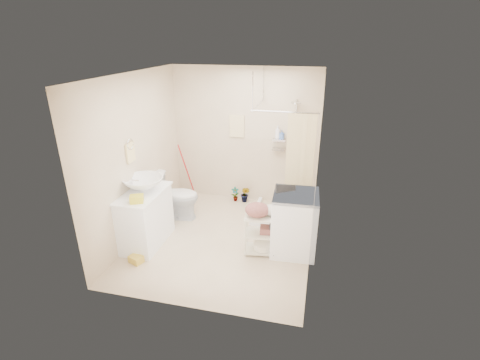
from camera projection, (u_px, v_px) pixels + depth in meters
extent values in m
plane|color=beige|center=(223.00, 239.00, 5.71)|extent=(3.20, 3.20, 0.00)
cube|color=silver|center=(220.00, 75.00, 4.71)|extent=(2.80, 3.20, 0.04)
cube|color=beige|center=(245.00, 137.00, 6.65)|extent=(2.80, 0.04, 2.60)
cube|color=beige|center=(181.00, 214.00, 3.77)|extent=(2.80, 0.04, 2.60)
cube|color=beige|center=(137.00, 158.00, 5.51)|extent=(0.04, 3.20, 2.60)
cube|color=beige|center=(317.00, 172.00, 4.91)|extent=(0.04, 3.20, 2.60)
cube|color=white|center=(145.00, 218.00, 5.45)|extent=(0.56, 1.01, 0.89)
imported|color=white|center=(143.00, 184.00, 5.31)|extent=(0.78, 0.78, 0.21)
cube|color=gold|center=(137.00, 199.00, 4.94)|extent=(0.23, 0.21, 0.10)
cube|color=gold|center=(136.00, 258.00, 5.09)|extent=(0.34, 0.30, 0.15)
imported|color=silver|center=(175.00, 196.00, 6.24)|extent=(0.87, 0.55, 0.85)
imported|color=#9B461F|center=(235.00, 194.00, 6.96)|extent=(0.19, 0.17, 0.30)
imported|color=brown|center=(245.00, 194.00, 6.92)|extent=(0.22, 0.20, 0.33)
cube|color=beige|center=(237.00, 126.00, 6.58)|extent=(0.28, 0.03, 0.42)
imported|color=white|center=(278.00, 132.00, 6.40)|extent=(0.12, 0.12, 0.24)
imported|color=#4466AF|center=(282.00, 135.00, 6.40)|extent=(0.09, 0.09, 0.16)
cube|color=white|center=(294.00, 223.00, 5.23)|extent=(0.68, 0.70, 0.96)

